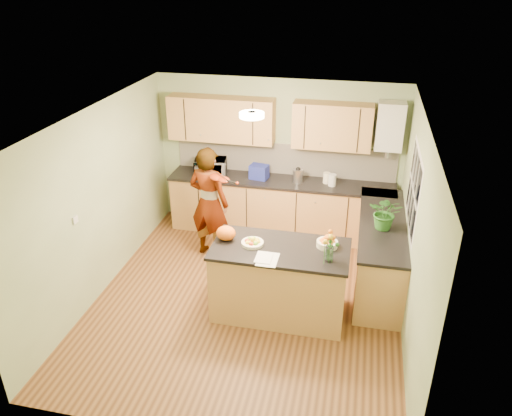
# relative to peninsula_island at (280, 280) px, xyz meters

# --- Properties ---
(floor) EXTENTS (4.50, 4.50, 0.00)m
(floor) POSITION_rel_peninsula_island_xyz_m (-0.46, 0.17, -0.48)
(floor) COLOR #523017
(floor) RESTS_ON ground
(ceiling) EXTENTS (4.00, 4.50, 0.02)m
(ceiling) POSITION_rel_peninsula_island_xyz_m (-0.46, 0.17, 2.02)
(ceiling) COLOR silver
(ceiling) RESTS_ON wall_back
(wall_back) EXTENTS (4.00, 0.02, 2.50)m
(wall_back) POSITION_rel_peninsula_island_xyz_m (-0.46, 2.42, 0.77)
(wall_back) COLOR gray
(wall_back) RESTS_ON floor
(wall_front) EXTENTS (4.00, 0.02, 2.50)m
(wall_front) POSITION_rel_peninsula_island_xyz_m (-0.46, -2.08, 0.77)
(wall_front) COLOR gray
(wall_front) RESTS_ON floor
(wall_left) EXTENTS (0.02, 4.50, 2.50)m
(wall_left) POSITION_rel_peninsula_island_xyz_m (-2.46, 0.17, 0.77)
(wall_left) COLOR gray
(wall_left) RESTS_ON floor
(wall_right) EXTENTS (0.02, 4.50, 2.50)m
(wall_right) POSITION_rel_peninsula_island_xyz_m (1.54, 0.17, 0.77)
(wall_right) COLOR gray
(wall_right) RESTS_ON floor
(back_counter) EXTENTS (3.64, 0.62, 0.94)m
(back_counter) POSITION_rel_peninsula_island_xyz_m (-0.36, 2.12, -0.01)
(back_counter) COLOR #BC874B
(back_counter) RESTS_ON floor
(right_counter) EXTENTS (0.62, 2.24, 0.94)m
(right_counter) POSITION_rel_peninsula_island_xyz_m (1.24, 1.02, -0.01)
(right_counter) COLOR #BC874B
(right_counter) RESTS_ON floor
(splashback) EXTENTS (3.60, 0.02, 0.52)m
(splashback) POSITION_rel_peninsula_island_xyz_m (-0.36, 2.40, 0.72)
(splashback) COLOR silver
(splashback) RESTS_ON back_counter
(upper_cabinets) EXTENTS (3.20, 0.34, 0.70)m
(upper_cabinets) POSITION_rel_peninsula_island_xyz_m (-0.64, 2.25, 1.37)
(upper_cabinets) COLOR #BC874B
(upper_cabinets) RESTS_ON wall_back
(boiler) EXTENTS (0.40, 0.30, 0.86)m
(boiler) POSITION_rel_peninsula_island_xyz_m (1.24, 2.26, 1.41)
(boiler) COLOR silver
(boiler) RESTS_ON wall_back
(window_right) EXTENTS (0.01, 1.30, 1.05)m
(window_right) POSITION_rel_peninsula_island_xyz_m (1.53, 0.77, 1.07)
(window_right) COLOR silver
(window_right) RESTS_ON wall_right
(light_switch) EXTENTS (0.02, 0.09, 0.09)m
(light_switch) POSITION_rel_peninsula_island_xyz_m (-2.44, -0.43, 0.82)
(light_switch) COLOR silver
(light_switch) RESTS_ON wall_left
(ceiling_lamp) EXTENTS (0.30, 0.30, 0.07)m
(ceiling_lamp) POSITION_rel_peninsula_island_xyz_m (-0.46, 0.47, 1.98)
(ceiling_lamp) COLOR #FFEABF
(ceiling_lamp) RESTS_ON ceiling
(peninsula_island) EXTENTS (1.68, 0.86, 0.96)m
(peninsula_island) POSITION_rel_peninsula_island_xyz_m (0.00, 0.00, 0.00)
(peninsula_island) COLOR #BC874B
(peninsula_island) RESTS_ON floor
(fruit_dish) EXTENTS (0.27, 0.27, 0.10)m
(fruit_dish) POSITION_rel_peninsula_island_xyz_m (-0.35, -0.00, 0.52)
(fruit_dish) COLOR #F4EBC3
(fruit_dish) RESTS_ON peninsula_island
(orange_bowl) EXTENTS (0.26, 0.26, 0.15)m
(orange_bowl) POSITION_rel_peninsula_island_xyz_m (0.55, 0.15, 0.55)
(orange_bowl) COLOR #F4EBC3
(orange_bowl) RESTS_ON peninsula_island
(flower_vase) EXTENTS (0.23, 0.23, 0.42)m
(flower_vase) POSITION_rel_peninsula_island_xyz_m (0.60, -0.18, 0.76)
(flower_vase) COLOR silver
(flower_vase) RESTS_ON peninsula_island
(orange_bag) EXTENTS (0.25, 0.21, 0.18)m
(orange_bag) POSITION_rel_peninsula_island_xyz_m (-0.70, 0.05, 0.57)
(orange_bag) COLOR orange
(orange_bag) RESTS_ON peninsula_island
(papers) EXTENTS (0.24, 0.32, 0.01)m
(papers) POSITION_rel_peninsula_island_xyz_m (-0.10, -0.30, 0.49)
(papers) COLOR white
(papers) RESTS_ON peninsula_island
(violinist) EXTENTS (0.72, 0.56, 1.74)m
(violinist) POSITION_rel_peninsula_island_xyz_m (-1.28, 1.20, 0.39)
(violinist) COLOR tan
(violinist) RESTS_ON floor
(violin) EXTENTS (0.64, 0.56, 0.16)m
(violin) POSITION_rel_peninsula_island_xyz_m (-1.08, 0.98, 0.91)
(violin) COLOR #591805
(violin) RESTS_ON violinist
(microwave) EXTENTS (0.56, 0.42, 0.28)m
(microwave) POSITION_rel_peninsula_island_xyz_m (-1.52, 2.08, 0.60)
(microwave) COLOR silver
(microwave) RESTS_ON back_counter
(blue_box) EXTENTS (0.32, 0.25, 0.23)m
(blue_box) POSITION_rel_peninsula_island_xyz_m (-0.72, 2.12, 0.57)
(blue_box) COLOR navy
(blue_box) RESTS_ON back_counter
(kettle) EXTENTS (0.16, 0.16, 0.30)m
(kettle) POSITION_rel_peninsula_island_xyz_m (-0.08, 2.09, 0.58)
(kettle) COLOR silver
(kettle) RESTS_ON back_counter
(jar_cream) EXTENTS (0.12, 0.12, 0.17)m
(jar_cream) POSITION_rel_peninsula_island_xyz_m (0.36, 2.17, 0.54)
(jar_cream) COLOR #F4EBC3
(jar_cream) RESTS_ON back_counter
(jar_white) EXTENTS (0.13, 0.13, 0.19)m
(jar_white) POSITION_rel_peninsula_island_xyz_m (0.46, 2.08, 0.55)
(jar_white) COLOR silver
(jar_white) RESTS_ON back_counter
(potted_plant) EXTENTS (0.47, 0.42, 0.46)m
(potted_plant) POSITION_rel_peninsula_island_xyz_m (1.24, 0.82, 0.69)
(potted_plant) COLOR #2C6B23
(potted_plant) RESTS_ON right_counter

